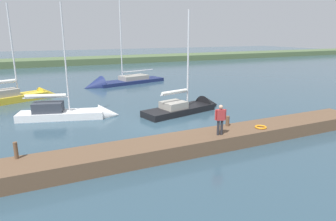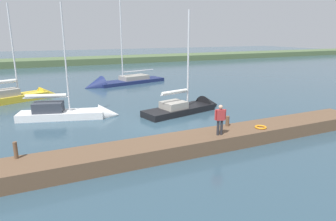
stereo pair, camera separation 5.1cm
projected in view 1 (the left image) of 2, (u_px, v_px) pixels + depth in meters
name	position (u px, v px, depth m)	size (l,w,h in m)	color
ground_plane	(164.00, 125.00, 19.91)	(200.00, 200.00, 0.00)	#2D4756
far_shoreline	(70.00, 64.00, 59.51)	(180.00, 8.00, 2.40)	#4C603D
dock_pier	(200.00, 142.00, 15.75)	(22.78, 2.06, 0.76)	brown
mooring_post_near	(16.00, 150.00, 12.62)	(0.17, 0.17, 0.74)	brown
mooring_post_far	(228.00, 121.00, 17.15)	(0.22, 0.22, 0.58)	brown
life_ring_buoy	(261.00, 127.00, 16.82)	(0.66, 0.66, 0.10)	orange
sailboat_outer_mooring	(73.00, 115.00, 21.55)	(7.21, 3.45, 8.69)	white
sailboat_mid_channel	(117.00, 84.00, 35.50)	(10.67, 4.98, 12.86)	navy
sailboat_behind_pier	(22.00, 98.00, 27.21)	(7.32, 4.58, 9.20)	gold
sailboat_near_dock	(191.00, 108.00, 23.56)	(7.46, 3.49, 8.49)	black
person_on_dock	(220.00, 118.00, 15.46)	(0.61, 0.31, 1.62)	#28282D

